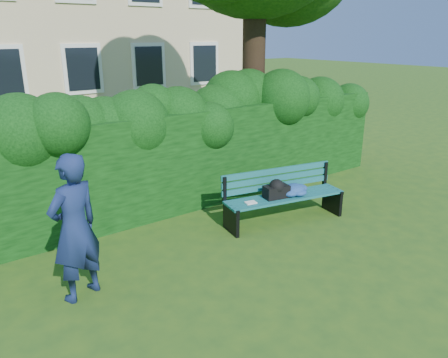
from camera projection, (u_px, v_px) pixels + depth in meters
ground at (248, 248)px, 6.61m from camera, size 80.00×80.00×0.00m
hedge at (172, 160)px, 8.00m from camera, size 10.00×1.00×1.80m
park_bench at (284, 193)px, 7.46m from camera, size 2.20×0.97×0.89m
man_reading at (75, 228)px, 5.14m from camera, size 0.78×0.64×1.83m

